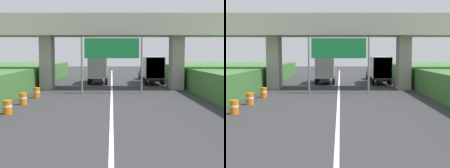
% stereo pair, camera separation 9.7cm
% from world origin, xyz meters
% --- Properties ---
extents(lane_centre_stripe, '(0.20, 96.77, 0.01)m').
position_xyz_m(lane_centre_stripe, '(0.00, 28.39, 0.00)').
color(lane_centre_stripe, white).
rests_on(lane_centre_stripe, ground).
extents(overpass_bridge, '(40.00, 4.80, 7.91)m').
position_xyz_m(overpass_bridge, '(0.00, 35.48, 5.98)').
color(overpass_bridge, '#9E998E').
rests_on(overpass_bridge, ground).
extents(overhead_highway_sign, '(5.88, 0.18, 5.41)m').
position_xyz_m(overhead_highway_sign, '(0.00, 31.13, 4.00)').
color(overhead_highway_sign, slate).
rests_on(overhead_highway_sign, ground).
extents(truck_silver, '(2.44, 7.30, 3.44)m').
position_xyz_m(truck_silver, '(-1.76, 42.81, 1.93)').
color(truck_silver, black).
rests_on(truck_silver, ground).
extents(truck_white, '(2.44, 7.30, 3.44)m').
position_xyz_m(truck_white, '(5.18, 42.31, 1.93)').
color(truck_white, black).
rests_on(truck_white, ground).
extents(car_black, '(1.86, 4.10, 1.72)m').
position_xyz_m(car_black, '(5.04, 49.70, 0.86)').
color(car_black, black).
rests_on(car_black, ground).
extents(construction_barrel_3, '(0.57, 0.57, 0.90)m').
position_xyz_m(construction_barrel_3, '(-6.63, 20.21, 0.46)').
color(construction_barrel_3, orange).
rests_on(construction_barrel_3, ground).
extents(construction_barrel_4, '(0.57, 0.57, 0.90)m').
position_xyz_m(construction_barrel_4, '(-6.69, 24.23, 0.46)').
color(construction_barrel_4, orange).
rests_on(construction_barrel_4, ground).
extents(construction_barrel_5, '(0.57, 0.57, 0.90)m').
position_xyz_m(construction_barrel_5, '(-6.55, 28.24, 0.46)').
color(construction_barrel_5, orange).
rests_on(construction_barrel_5, ground).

